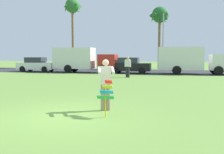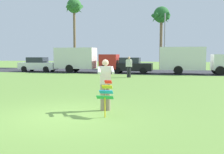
% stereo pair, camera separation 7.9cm
% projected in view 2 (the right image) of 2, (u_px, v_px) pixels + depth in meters
% --- Properties ---
extents(ground_plane, '(120.00, 120.00, 0.00)m').
position_uv_depth(ground_plane, '(62.00, 116.00, 7.54)').
color(ground_plane, olive).
extents(road_strip, '(120.00, 8.00, 0.01)m').
position_uv_depth(road_strip, '(139.00, 72.00, 27.29)').
color(road_strip, '#2D2D33').
rests_on(road_strip, ground).
extents(person_kite_flyer, '(0.68, 0.75, 1.73)m').
position_uv_depth(person_kite_flyer, '(105.00, 83.00, 8.20)').
color(person_kite_flyer, gray).
rests_on(person_kite_flyer, ground).
extents(kite_held, '(0.52, 0.64, 1.08)m').
position_uv_depth(kite_held, '(106.00, 93.00, 7.46)').
color(kite_held, red).
rests_on(kite_held, ground).
extents(parked_car_white, '(4.22, 1.87, 1.60)m').
position_uv_depth(parked_car_white, '(38.00, 65.00, 27.31)').
color(parked_car_white, white).
rests_on(parked_car_white, ground).
extents(parked_truck_red_cab, '(6.70, 2.13, 2.62)m').
position_uv_depth(parked_truck_red_cab, '(83.00, 59.00, 26.09)').
color(parked_truck_red_cab, '#B2231E').
rests_on(parked_truck_red_cab, ground).
extents(parked_car_black, '(4.25, 1.94, 1.60)m').
position_uv_depth(parked_car_black, '(131.00, 66.00, 25.01)').
color(parked_car_black, black).
rests_on(parked_car_black, ground).
extents(parked_truck_white_box, '(6.73, 2.19, 2.62)m').
position_uv_depth(parked_truck_white_box, '(190.00, 60.00, 23.66)').
color(parked_truck_white_box, silver).
rests_on(parked_truck_white_box, ground).
extents(palm_tree_left_near, '(2.58, 2.71, 10.02)m').
position_uv_depth(palm_tree_left_near, '(74.00, 9.00, 35.52)').
color(palm_tree_left_near, brown).
rests_on(palm_tree_left_near, ground).
extents(palm_tree_right_near, '(2.58, 2.71, 8.16)m').
position_uv_depth(palm_tree_right_near, '(161.00, 17.00, 32.03)').
color(palm_tree_right_near, brown).
rests_on(palm_tree_right_near, ground).
extents(streetlight_pole, '(0.24, 1.65, 7.00)m').
position_uv_depth(streetlight_pole, '(165.00, 38.00, 30.75)').
color(streetlight_pole, '#9E9EA3').
rests_on(streetlight_pole, ground).
extents(person_walker_near, '(0.55, 0.31, 1.73)m').
position_uv_depth(person_walker_near, '(129.00, 66.00, 20.26)').
color(person_walker_near, '#26262B').
rests_on(person_walker_near, ground).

